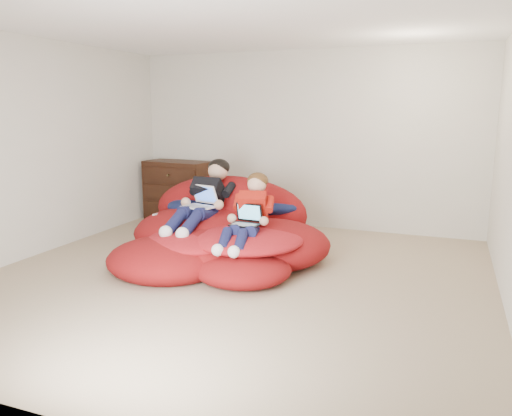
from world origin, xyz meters
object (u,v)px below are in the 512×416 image
at_px(laptop_black, 247,219).
at_px(dresser, 178,190).
at_px(younger_boy, 249,211).
at_px(laptop_white, 201,201).
at_px(beanbag_pile, 222,233).
at_px(older_boy, 206,196).

bearing_deg(laptop_black, dresser, 134.84).
bearing_deg(younger_boy, dresser, 135.76).
xyz_separation_m(younger_boy, laptop_white, (-0.71, 0.29, 0.01)).
xyz_separation_m(dresser, beanbag_pile, (1.45, -1.53, -0.18)).
bearing_deg(younger_boy, beanbag_pile, 143.55).
relative_size(dresser, older_boy, 0.79).
bearing_deg(older_boy, younger_boy, -30.16).
relative_size(dresser, beanbag_pile, 0.42).
height_order(beanbag_pile, laptop_white, beanbag_pile).
distance_m(dresser, laptop_black, 2.75).
distance_m(younger_boy, laptop_black, 0.09).
bearing_deg(laptop_black, older_boy, 146.26).
bearing_deg(younger_boy, older_boy, 149.84).
bearing_deg(laptop_white, beanbag_pile, 15.87).
bearing_deg(dresser, older_boy, -50.28).
relative_size(laptop_white, laptop_black, 1.36).
xyz_separation_m(dresser, laptop_white, (1.22, -1.59, 0.19)).
xyz_separation_m(dresser, laptop_black, (1.94, -1.95, 0.11)).
relative_size(older_boy, laptop_white, 3.17).
bearing_deg(laptop_white, younger_boy, -22.32).
bearing_deg(dresser, laptop_white, -52.50).
bearing_deg(beanbag_pile, older_boy, 166.09).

